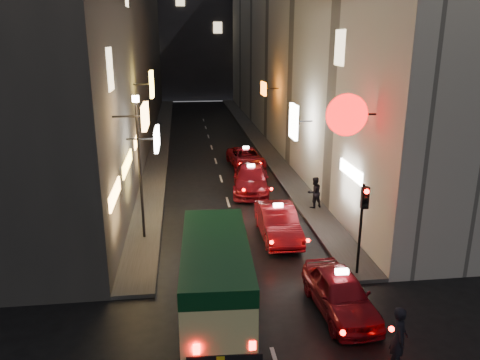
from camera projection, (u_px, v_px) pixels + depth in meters
name	position (u px, v px, depth m)	size (l,w,h in m)	color
building_left	(108.00, 33.00, 37.74)	(7.52, 52.00, 18.00)	#3A3735
building_right	(302.00, 33.00, 39.64)	(7.94, 52.00, 18.00)	#B2AEA3
building_far	(194.00, 21.00, 68.49)	(30.00, 10.00, 22.00)	#2F2F33
sidewalk_left	(161.00, 140.00, 40.79)	(1.50, 52.00, 0.15)	#4C4946
sidewalk_right	(257.00, 138.00, 41.80)	(1.50, 52.00, 0.15)	#4C4946
minibus	(216.00, 270.00, 14.79)	(2.34, 6.00, 2.54)	#F6F29A
taxi_near	(340.00, 290.00, 15.18)	(2.33, 5.12, 1.76)	maroon
taxi_second	(278.00, 220.00, 20.91)	(2.19, 5.29, 1.85)	maroon
taxi_third	(251.00, 177.00, 27.30)	(2.90, 5.59, 1.87)	maroon
taxi_far	(246.00, 156.00, 32.51)	(2.30, 4.84, 1.67)	maroon
pedestrian_crossing	(400.00, 334.00, 12.50)	(0.69, 0.44, 2.08)	black
pedestrian_sidewalk	(314.00, 190.00, 24.16)	(0.70, 0.44, 1.86)	black
traffic_light	(363.00, 211.00, 16.78)	(0.26, 0.43, 3.50)	black
lamp_post	(139.00, 159.00, 19.80)	(0.28, 0.28, 6.22)	black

